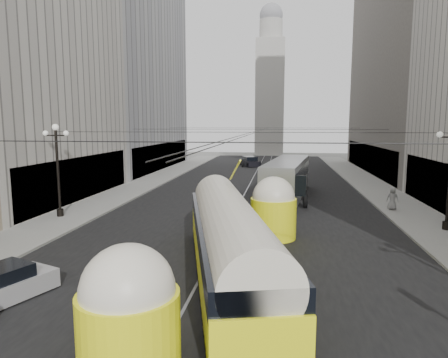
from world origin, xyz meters
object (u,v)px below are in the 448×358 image
(streetcar, at_px, (229,240))
(city_bus, at_px, (287,177))
(pedestrian_crossing_a, at_px, (84,314))
(pedestrian_crossing_b, at_px, (254,308))
(pedestrian_sidewalk_right, at_px, (393,198))

(streetcar, relative_size, city_bus, 1.19)
(streetcar, distance_m, pedestrian_crossing_a, 6.43)
(pedestrian_crossing_b, relative_size, pedestrian_sidewalk_right, 1.11)
(streetcar, xyz_separation_m, pedestrian_crossing_b, (1.34, -4.24, -0.82))
(streetcar, distance_m, city_bus, 19.99)
(streetcar, height_order, pedestrian_sidewalk_right, streetcar)
(streetcar, bearing_deg, pedestrian_crossing_b, -72.48)
(pedestrian_crossing_b, bearing_deg, streetcar, -136.40)
(pedestrian_crossing_a, distance_m, pedestrian_crossing_b, 5.18)
(city_bus, xyz_separation_m, pedestrian_crossing_a, (-6.41, -24.95, -1.03))
(city_bus, relative_size, pedestrian_sidewalk_right, 7.93)
(pedestrian_crossing_b, xyz_separation_m, pedestrian_sidewalk_right, (9.05, 19.22, 0.05))
(pedestrian_crossing_a, height_order, pedestrian_crossing_b, pedestrian_crossing_b)
(city_bus, bearing_deg, pedestrian_crossing_b, -93.12)
(city_bus, bearing_deg, pedestrian_crossing_a, -104.41)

